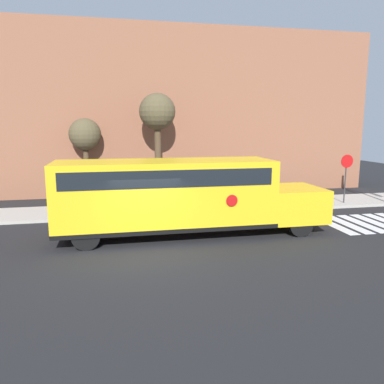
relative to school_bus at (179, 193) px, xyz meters
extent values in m
plane|color=black|center=(-1.41, -1.82, -1.73)|extent=(60.00, 60.00, 0.00)
cube|color=#B2ADA3|center=(-1.41, 4.68, -1.65)|extent=(44.00, 3.00, 0.15)
cube|color=#935B42|center=(-1.41, 11.18, 3.53)|extent=(32.00, 4.00, 10.50)
cube|color=white|center=(6.98, 0.18, -1.72)|extent=(0.50, 3.20, 0.01)
cube|color=white|center=(7.68, 0.18, -1.72)|extent=(0.50, 3.20, 0.01)
cube|color=white|center=(8.38, 0.18, -1.72)|extent=(0.50, 3.20, 0.01)
cube|color=white|center=(9.08, 0.18, -1.72)|extent=(0.50, 3.20, 0.01)
cube|color=yellow|center=(-0.55, 0.00, 0.01)|extent=(8.41, 2.50, 2.58)
cube|color=yellow|center=(4.82, 0.00, -0.60)|extent=(2.33, 2.50, 1.35)
cube|color=black|center=(-0.55, 0.00, -1.20)|extent=(8.41, 2.54, 0.16)
cube|color=black|center=(-0.55, 0.00, 0.75)|extent=(7.74, 2.53, 0.64)
cylinder|color=red|center=(1.76, -1.29, -0.11)|extent=(0.44, 0.02, 0.44)
cylinder|color=black|center=(4.70, 1.08, -1.23)|extent=(1.00, 0.30, 1.00)
cylinder|color=black|center=(4.70, -1.08, -1.23)|extent=(1.00, 0.30, 1.00)
cylinder|color=black|center=(-3.56, 1.08, -1.23)|extent=(1.00, 0.30, 1.00)
cylinder|color=black|center=(-3.56, -1.08, -1.23)|extent=(1.00, 0.30, 1.00)
cylinder|color=#38383A|center=(9.90, 3.87, -0.48)|extent=(0.07, 0.07, 2.50)
cylinder|color=red|center=(9.90, 3.82, 0.74)|extent=(0.72, 0.03, 0.72)
cylinder|color=brown|center=(0.02, 7.54, 0.54)|extent=(0.38, 0.38, 4.54)
sphere|color=brown|center=(0.02, 7.54, 3.44)|extent=(2.09, 2.09, 2.09)
cylinder|color=brown|center=(-4.12, 8.48, -0.07)|extent=(0.32, 0.32, 3.31)
sphere|color=brown|center=(-4.12, 8.48, 2.15)|extent=(1.86, 1.86, 1.86)
camera|label=1|loc=(-2.44, -14.35, 2.62)|focal=35.00mm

